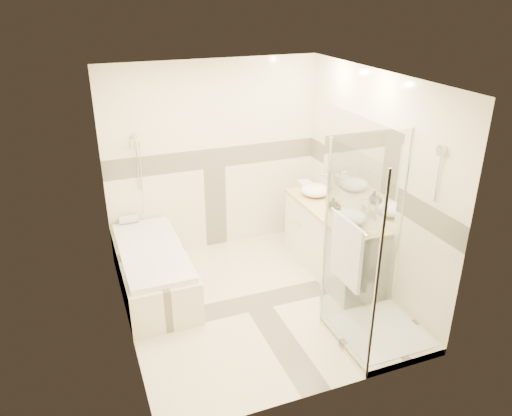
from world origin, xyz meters
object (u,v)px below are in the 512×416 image
object	(u,v)px
amenity_bottle_a	(337,207)
vessel_sink_far	(350,217)
shower_enclosure	(370,295)
vanity	(332,241)
vessel_sink_near	(315,190)
amenity_bottle_b	(333,203)
bathtub	(153,268)

from	to	relation	value
amenity_bottle_a	vessel_sink_far	bearing A→B (deg)	-90.00
shower_enclosure	amenity_bottle_a	distance (m)	1.28
vanity	amenity_bottle_a	distance (m)	0.51
vanity	vessel_sink_far	bearing A→B (deg)	-92.95
vessel_sink_near	amenity_bottle_b	size ratio (longest dim) A/B	2.43
vanity	vessel_sink_far	distance (m)	0.63
bathtub	vessel_sink_far	world-z (taller)	vessel_sink_far
vessel_sink_far	amenity_bottle_a	xyz separation A→B (m)	(0.00, 0.29, 0.00)
shower_enclosure	amenity_bottle_b	xyz separation A→B (m)	(0.27, 1.28, 0.42)
vessel_sink_near	amenity_bottle_a	bearing A→B (deg)	-90.00
bathtub	vessel_sink_near	world-z (taller)	vessel_sink_near
bathtub	amenity_bottle_b	xyz separation A→B (m)	(2.13, -0.34, 0.62)
vanity	amenity_bottle_a	world-z (taller)	amenity_bottle_a
amenity_bottle_a	shower_enclosure	bearing A→B (deg)	-103.04
shower_enclosure	vessel_sink_near	xyz separation A→B (m)	(0.27, 1.74, 0.42)
vessel_sink_near	vessel_sink_far	distance (m)	0.85
bathtub	amenity_bottle_a	xyz separation A→B (m)	(2.13, -0.44, 0.62)
shower_enclosure	amenity_bottle_b	bearing A→B (deg)	77.94
vanity	amenity_bottle_b	size ratio (longest dim) A/B	10.70
vessel_sink_far	amenity_bottle_b	size ratio (longest dim) A/B	2.32
vanity	vessel_sink_near	xyz separation A→B (m)	(-0.02, 0.47, 0.50)
vessel_sink_near	vessel_sink_far	world-z (taller)	vessel_sink_near
amenity_bottle_a	amenity_bottle_b	xyz separation A→B (m)	(0.00, 0.10, 0.00)
shower_enclosure	vessel_sink_near	bearing A→B (deg)	81.07
amenity_bottle_a	amenity_bottle_b	bearing A→B (deg)	90.00
bathtub	amenity_bottle_b	world-z (taller)	amenity_bottle_b
bathtub	shower_enclosure	bearing A→B (deg)	-41.10
vanity	vessel_sink_far	size ratio (longest dim) A/B	4.60
bathtub	vessel_sink_far	size ratio (longest dim) A/B	4.83
shower_enclosure	amenity_bottle_a	xyz separation A→B (m)	(0.27, 1.18, 0.42)
bathtub	vessel_sink_far	xyz separation A→B (m)	(2.13, -0.74, 0.61)
vanity	vessel_sink_far	world-z (taller)	vessel_sink_far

